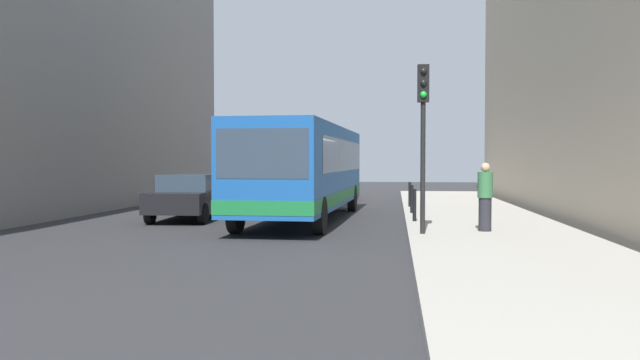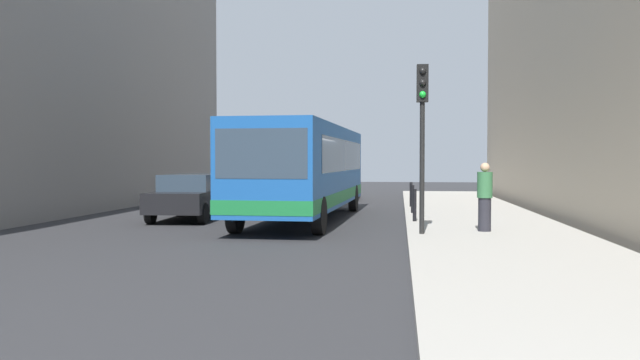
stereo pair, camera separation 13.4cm
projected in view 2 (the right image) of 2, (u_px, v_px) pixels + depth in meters
ground_plane at (291, 230)px, 17.72m from camera, size 80.00×80.00×0.00m
sidewalk at (489, 230)px, 17.05m from camera, size 4.40×40.00×0.15m
bus at (305, 167)px, 20.59m from camera, size 2.98×11.12×3.00m
car_beside_bus at (191, 196)px, 20.86m from camera, size 2.02×4.48×1.48m
car_behind_bus at (339, 184)px, 31.51m from camera, size 1.96×4.45×1.48m
traffic_light at (422, 116)px, 15.36m from camera, size 0.28×0.33×4.10m
bollard_near at (415, 205)px, 18.64m from camera, size 0.11×0.11×0.95m
bollard_mid at (413, 199)px, 21.59m from camera, size 0.11×0.11×0.95m
bollard_far at (411, 194)px, 24.55m from camera, size 0.11×0.11×0.95m
pedestrian_near_signal at (485, 197)px, 16.00m from camera, size 0.38×0.38×1.73m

